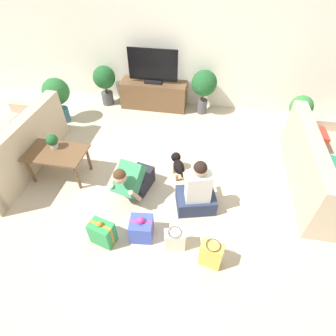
% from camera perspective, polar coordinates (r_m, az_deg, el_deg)
% --- Properties ---
extents(ground_plane, '(16.00, 16.00, 0.00)m').
position_cam_1_polar(ground_plane, '(3.98, -2.32, -4.34)').
color(ground_plane, beige).
extents(wall_back, '(8.40, 0.06, 2.60)m').
position_cam_1_polar(wall_back, '(5.53, 3.52, 25.96)').
color(wall_back, white).
rests_on(wall_back, ground_plane).
extents(sofa_left, '(0.93, 2.04, 0.84)m').
position_cam_1_polar(sofa_left, '(4.84, -30.84, 3.28)').
color(sofa_left, '#C6B293').
rests_on(sofa_left, ground_plane).
extents(sofa_right, '(0.93, 2.04, 0.84)m').
position_cam_1_polar(sofa_right, '(4.44, 30.72, -0.51)').
color(sofa_right, '#C6B293').
rests_on(sofa_right, ground_plane).
extents(coffee_table, '(0.87, 0.54, 0.48)m').
position_cam_1_polar(coffee_table, '(4.22, -23.07, 2.57)').
color(coffee_table, brown).
rests_on(coffee_table, ground_plane).
extents(tv_console, '(1.36, 0.44, 0.55)m').
position_cam_1_polar(tv_console, '(5.74, -3.08, 15.61)').
color(tv_console, brown).
rests_on(tv_console, ground_plane).
extents(tv, '(0.99, 0.20, 0.67)m').
position_cam_1_polar(tv, '(5.50, -3.31, 20.92)').
color(tv, black).
rests_on(tv, tv_console).
extents(potted_plant_corner_right, '(0.40, 0.40, 0.74)m').
position_cam_1_polar(potted_plant_corner_right, '(5.37, 26.72, 10.96)').
color(potted_plant_corner_right, '#A36042').
rests_on(potted_plant_corner_right, ground_plane).
extents(potted_plant_corner_left, '(0.49, 0.49, 0.88)m').
position_cam_1_polar(potted_plant_corner_left, '(5.53, -23.04, 14.53)').
color(potted_plant_corner_left, '#336B84').
rests_on(potted_plant_corner_left, ground_plane).
extents(potted_plant_back_right, '(0.50, 0.50, 0.90)m').
position_cam_1_polar(potted_plant_back_right, '(5.43, 7.86, 17.42)').
color(potted_plant_back_right, '#4C4C51').
rests_on(potted_plant_back_right, ground_plane).
extents(potted_plant_back_left, '(0.46, 0.46, 0.83)m').
position_cam_1_polar(potted_plant_back_left, '(5.89, -13.62, 18.04)').
color(potted_plant_back_left, '#4C4C51').
rests_on(potted_plant_back_left, ground_plane).
extents(person_kneeling, '(0.48, 0.78, 0.74)m').
position_cam_1_polar(person_kneeling, '(3.68, -7.62, -2.56)').
color(person_kneeling, '#23232D').
rests_on(person_kneeling, ground_plane).
extents(person_sitting, '(0.61, 0.57, 0.88)m').
position_cam_1_polar(person_sitting, '(3.52, 6.29, -5.32)').
color(person_sitting, '#283351').
rests_on(person_sitting, ground_plane).
extents(dog, '(0.28, 0.47, 0.32)m').
position_cam_1_polar(dog, '(4.05, 2.16, 0.84)').
color(dog, black).
rests_on(dog, ground_plane).
extents(gift_box_a, '(0.33, 0.25, 0.39)m').
position_cam_1_polar(gift_box_a, '(3.39, -14.08, -13.55)').
color(gift_box_a, '#2D934C').
rests_on(gift_box_a, ground_plane).
extents(gift_box_b, '(0.30, 0.30, 0.37)m').
position_cam_1_polar(gift_box_b, '(3.36, -5.80, -12.94)').
color(gift_box_b, '#3D51BC').
rests_on(gift_box_b, ground_plane).
extents(gift_bag_a, '(0.28, 0.19, 0.40)m').
position_cam_1_polar(gift_bag_a, '(3.16, 9.35, -18.07)').
color(gift_bag_a, '#E5B74C').
rests_on(gift_bag_a, ground_plane).
extents(gift_bag_b, '(0.27, 0.19, 0.33)m').
position_cam_1_polar(gift_bag_b, '(3.26, 1.43, -15.37)').
color(gift_bag_b, white).
rests_on(gift_bag_b, ground_plane).
extents(tabletop_plant, '(0.17, 0.17, 0.22)m').
position_cam_1_polar(tabletop_plant, '(4.21, -23.89, 5.45)').
color(tabletop_plant, beige).
rests_on(tabletop_plant, coffee_table).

